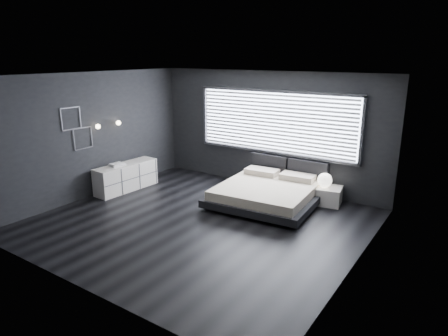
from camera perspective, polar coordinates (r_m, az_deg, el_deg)
The scene contains 12 objects.
room at distance 7.45m, azimuth -3.66°, elevation 2.20°, with size 6.04×6.00×2.80m.
window at distance 9.55m, azimuth 7.24°, elevation 6.46°, with size 4.14×0.09×1.52m.
headboard at distance 9.55m, azimuth 9.13°, elevation -0.02°, with size 1.96×0.16×0.52m.
sconce_near at distance 9.44m, azimuth -17.58°, elevation 5.67°, with size 0.18×0.11×0.11m.
sconce_far at distance 9.82m, azimuth -14.86°, elevation 6.26°, with size 0.18×0.11×0.11m.
wall_art_upper at distance 9.12m, azimuth -21.01°, elevation 6.61°, with size 0.01×0.48×0.48m.
wall_art_lower at distance 9.35m, azimuth -19.49°, elevation 4.03°, with size 0.01×0.48×0.48m.
bed at distance 8.74m, azimuth 6.09°, elevation -3.55°, with size 2.31×2.22×0.56m.
nightstand at distance 9.04m, azimuth 14.32°, elevation -3.78°, with size 0.66×0.55×0.38m, color silver.
orb_lamp at distance 8.91m, azimuth 14.19°, elevation -1.70°, with size 0.31×0.31×0.31m, color white.
dresser at distance 9.88m, azimuth -13.77°, elevation -1.23°, with size 0.55×1.64×0.64m.
book_stack at distance 9.66m, azimuth -15.01°, elevation 0.47°, with size 0.31×0.38×0.07m.
Camera 1 is at (4.42, -5.72, 3.17)m, focal length 32.00 mm.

